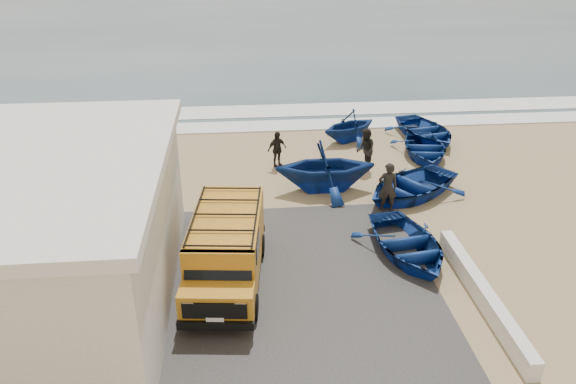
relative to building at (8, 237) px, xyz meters
name	(u,v)px	position (x,y,z in m)	size (l,w,h in m)	color
ground	(291,253)	(7.50, 2.00, -2.16)	(160.00, 160.00, 0.00)	tan
slab	(227,294)	(5.50, 0.00, -2.14)	(12.00, 10.00, 0.05)	#393734
ocean	(246,5)	(7.50, 58.00, -2.16)	(180.00, 88.00, 0.01)	#385166
surf_line	(268,126)	(7.50, 14.00, -2.13)	(180.00, 1.60, 0.06)	white
surf_wash	(265,111)	(7.50, 16.50, -2.14)	(180.00, 2.20, 0.04)	white
building	(8,237)	(0.00, 0.00, 0.00)	(8.40, 9.40, 4.30)	silver
parapet	(482,294)	(12.50, -1.00, -1.89)	(0.35, 6.00, 0.55)	silver
van	(226,247)	(5.53, 0.68, -1.04)	(2.42, 5.06, 2.10)	orange
boat_near_left	(407,244)	(11.11, 1.55, -1.76)	(2.81, 3.93, 0.81)	navy
boat_near_right	(410,185)	(12.39, 5.63, -1.72)	(3.06, 4.28, 0.89)	navy
boat_mid_left	(325,166)	(9.26, 6.45, -1.15)	(3.30, 3.83, 2.02)	navy
boat_mid_right	(424,148)	(14.16, 9.43, -1.77)	(2.72, 3.81, 0.79)	navy
boat_far_left	(349,125)	(11.20, 11.65, -1.39)	(2.52, 2.92, 1.54)	navy
boat_far_right	(425,131)	(14.88, 11.55, -1.74)	(2.95, 4.13, 0.85)	navy
fisherman_front	(388,188)	(11.19, 4.49, -1.22)	(0.69, 0.45, 1.89)	black
fisherman_middle	(365,150)	(11.20, 8.18, -1.26)	(0.88, 0.68, 1.80)	black
fisherman_back	(277,149)	(7.59, 8.91, -1.38)	(0.91, 0.38, 1.56)	black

